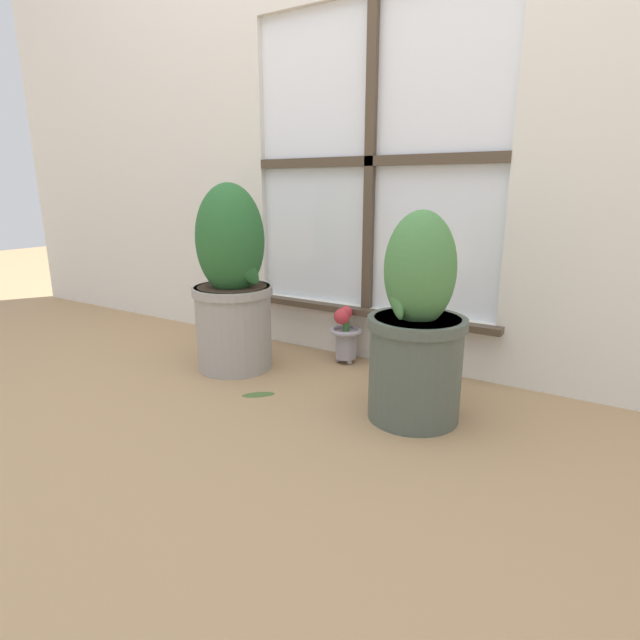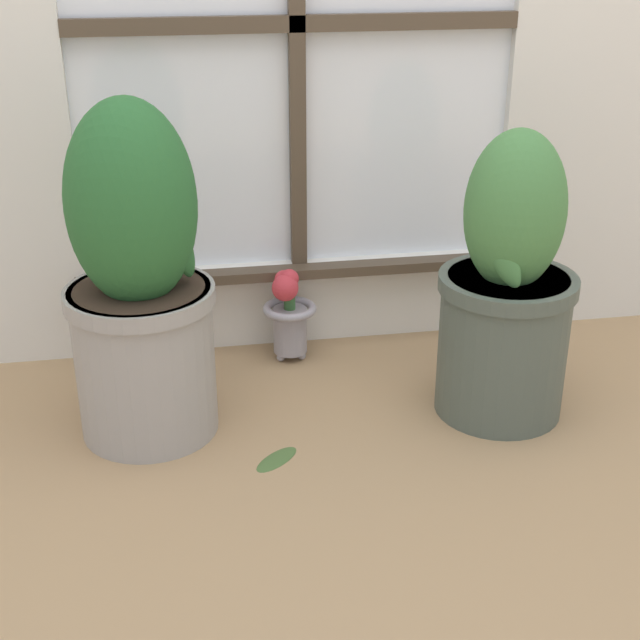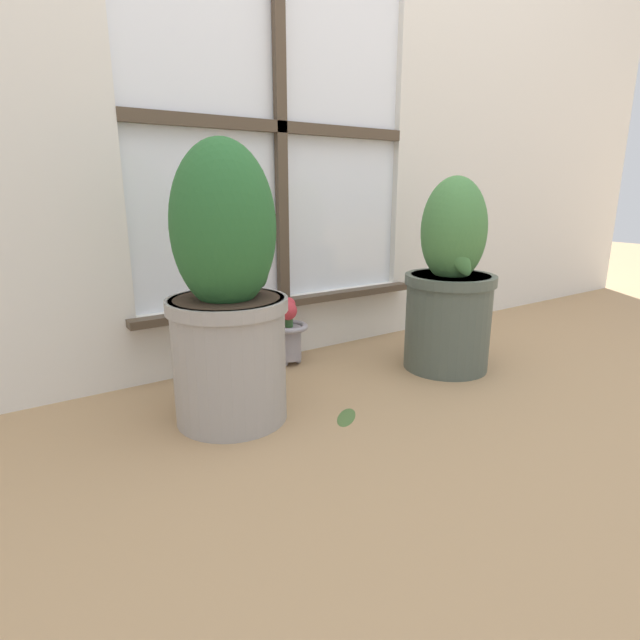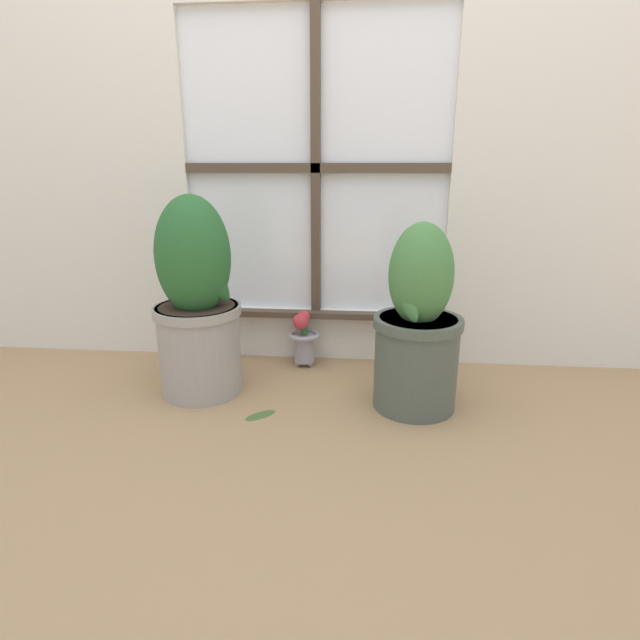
{
  "view_description": "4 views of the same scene",
  "coord_description": "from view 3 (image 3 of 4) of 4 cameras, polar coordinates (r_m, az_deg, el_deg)",
  "views": [
    {
      "loc": [
        0.86,
        -1.17,
        0.67
      ],
      "look_at": [
        -0.06,
        0.3,
        0.21
      ],
      "focal_mm": 28.0,
      "sensor_mm": 36.0,
      "label": 1
    },
    {
      "loc": [
        -0.29,
        -1.45,
        0.98
      ],
      "look_at": [
        0.0,
        0.28,
        0.18
      ],
      "focal_mm": 50.0,
      "sensor_mm": 36.0,
      "label": 2
    },
    {
      "loc": [
        -0.85,
        -0.91,
        0.57
      ],
      "look_at": [
        -0.02,
        0.3,
        0.18
      ],
      "focal_mm": 28.0,
      "sensor_mm": 36.0,
      "label": 3
    },
    {
      "loc": [
        0.2,
        -1.39,
        0.77
      ],
      "look_at": [
        0.05,
        0.24,
        0.26
      ],
      "focal_mm": 28.0,
      "sensor_mm": 36.0,
      "label": 4
    }
  ],
  "objects": [
    {
      "name": "ground_plane",
      "position": [
        1.37,
        8.0,
        -10.06
      ],
      "size": [
        10.0,
        10.0,
        0.0
      ],
      "primitive_type": "plane",
      "color": "tan"
    },
    {
      "name": "potted_plant_left",
      "position": [
        1.23,
        -10.58,
        2.72
      ],
      "size": [
        0.3,
        0.3,
        0.69
      ],
      "color": "#9E9993",
      "rests_on": "ground_plane"
    },
    {
      "name": "potted_plant_right",
      "position": [
        1.64,
        14.62,
        3.56
      ],
      "size": [
        0.29,
        0.29,
        0.61
      ],
      "color": "#4C564C",
      "rests_on": "ground_plane"
    },
    {
      "name": "flower_vase",
      "position": [
        1.65,
        -3.62,
        -1.11
      ],
      "size": [
        0.13,
        0.13,
        0.23
      ],
      "color": "#99939E",
      "rests_on": "ground_plane"
    },
    {
      "name": "fallen_leaf",
      "position": [
        1.31,
        3.03,
        -10.9
      ],
      "size": [
        0.11,
        0.11,
        0.01
      ],
      "color": "#476633",
      "rests_on": "ground_plane"
    }
  ]
}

